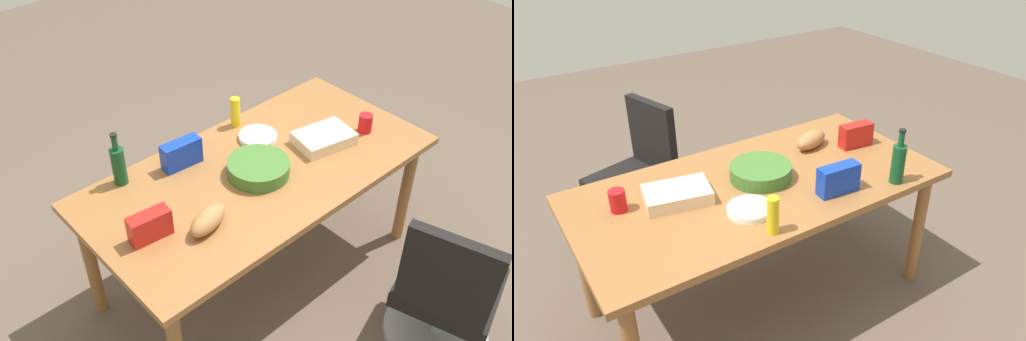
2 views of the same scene
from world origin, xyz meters
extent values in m
plane|color=brown|center=(0.00, 0.00, 0.00)|extent=(10.00, 10.00, 0.00)
cube|color=#935E31|center=(0.00, 0.00, 0.77)|extent=(1.92, 0.96, 0.04)
cylinder|color=#935E31|center=(-0.87, -0.39, 0.37)|extent=(0.07, 0.07, 0.75)
cylinder|color=#935E31|center=(0.87, -0.39, 0.37)|extent=(0.07, 0.07, 0.75)
cylinder|color=#935E31|center=(-0.87, 0.39, 0.37)|extent=(0.07, 0.07, 0.75)
cylinder|color=gray|center=(-0.38, 1.01, 0.03)|extent=(0.56, 0.56, 0.05)
cylinder|color=gray|center=(-0.38, 1.01, 0.23)|extent=(0.06, 0.06, 0.36)
cube|color=black|center=(-0.38, 1.01, 0.41)|extent=(0.60, 0.60, 0.09)
cube|color=black|center=(-0.17, 1.07, 0.69)|extent=(0.18, 0.43, 0.48)
ellipsoid|color=#A76E3F|center=(0.49, 0.17, 0.84)|extent=(0.26, 0.17, 0.10)
cube|color=beige|center=(-0.43, 0.07, 0.82)|extent=(0.36, 0.28, 0.07)
cube|color=red|center=(0.72, 0.04, 0.86)|extent=(0.21, 0.10, 0.14)
cube|color=#1236BA|center=(0.29, -0.30, 0.86)|extent=(0.23, 0.10, 0.15)
cylinder|color=yellow|center=(-0.18, -0.40, 0.88)|extent=(0.07, 0.07, 0.18)
cylinder|color=#104622|center=(0.61, -0.39, 0.89)|extent=(0.09, 0.09, 0.21)
cylinder|color=#104622|center=(0.61, -0.39, 1.04)|extent=(0.04, 0.04, 0.08)
cylinder|color=black|center=(0.61, -0.39, 1.08)|extent=(0.04, 0.04, 0.01)
cylinder|color=#3D6C2B|center=(0.04, 0.03, 0.83)|extent=(0.40, 0.40, 0.08)
cylinder|color=red|center=(-0.70, 0.15, 0.84)|extent=(0.10, 0.10, 0.11)
cylinder|color=white|center=(-0.18, -0.21, 0.80)|extent=(0.27, 0.27, 0.03)
camera|label=1|loc=(1.64, 1.78, 2.67)|focal=40.22mm
camera|label=2|loc=(-1.18, -1.88, 2.11)|focal=34.49mm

